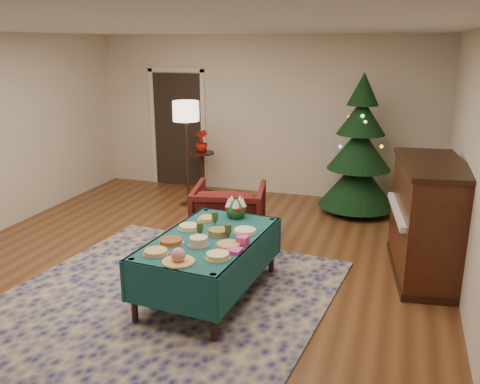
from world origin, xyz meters
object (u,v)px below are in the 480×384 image
(potted_plant, at_px, (202,146))
(piano, at_px, (428,221))
(gift_box, at_px, (243,241))
(side_table, at_px, (202,174))
(armchair, at_px, (229,212))
(christmas_tree, at_px, (359,152))
(floor_lamp, at_px, (186,118))
(buffet_table, at_px, (209,249))

(potted_plant, distance_m, piano, 4.24)
(gift_box, xyz_separation_m, side_table, (-1.86, 3.56, -0.34))
(armchair, bearing_deg, side_table, -71.01)
(christmas_tree, bearing_deg, side_table, 176.23)
(floor_lamp, height_order, potted_plant, floor_lamp)
(floor_lamp, bearing_deg, side_table, 92.33)
(side_table, relative_size, potted_plant, 1.99)
(floor_lamp, bearing_deg, buffet_table, -62.45)
(floor_lamp, relative_size, potted_plant, 4.50)
(potted_plant, bearing_deg, buffet_table, -66.95)
(armchair, distance_m, piano, 2.41)
(buffet_table, height_order, floor_lamp, floor_lamp)
(buffet_table, height_order, gift_box, gift_box)
(floor_lamp, xyz_separation_m, side_table, (-0.03, 0.69, -1.07))
(gift_box, height_order, floor_lamp, floor_lamp)
(armchair, distance_m, christmas_tree, 2.45)
(floor_lamp, bearing_deg, gift_box, -57.35)
(armchair, relative_size, piano, 0.57)
(armchair, relative_size, floor_lamp, 0.54)
(potted_plant, height_order, piano, piano)
(armchair, bearing_deg, christmas_tree, -138.10)
(armchair, relative_size, christmas_tree, 0.42)
(gift_box, bearing_deg, armchair, 113.82)
(side_table, xyz_separation_m, piano, (3.61, -2.21, 0.28))
(christmas_tree, bearing_deg, piano, -64.89)
(christmas_tree, bearing_deg, gift_box, -103.22)
(piano, bearing_deg, potted_plant, 148.52)
(gift_box, distance_m, potted_plant, 4.02)
(gift_box, xyz_separation_m, floor_lamp, (-1.84, 2.86, 0.73))
(floor_lamp, xyz_separation_m, christmas_tree, (2.63, 0.52, -0.47))
(christmas_tree, distance_m, piano, 2.27)
(floor_lamp, distance_m, potted_plant, 0.91)
(buffet_table, xyz_separation_m, floor_lamp, (-1.45, 2.77, 0.91))
(potted_plant, bearing_deg, gift_box, -62.35)
(armchair, relative_size, potted_plant, 2.42)
(gift_box, relative_size, side_table, 0.14)
(buffet_table, bearing_deg, christmas_tree, 70.20)
(side_table, bearing_deg, piano, -31.48)
(buffet_table, xyz_separation_m, piano, (2.14, 1.25, 0.12))
(floor_lamp, height_order, piano, floor_lamp)
(gift_box, height_order, piano, piano)
(potted_plant, bearing_deg, piano, -31.48)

